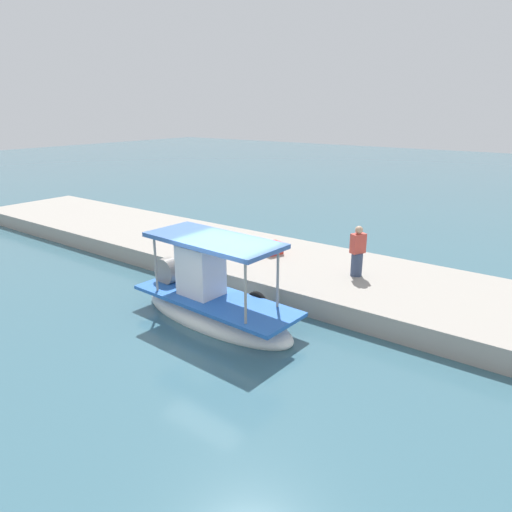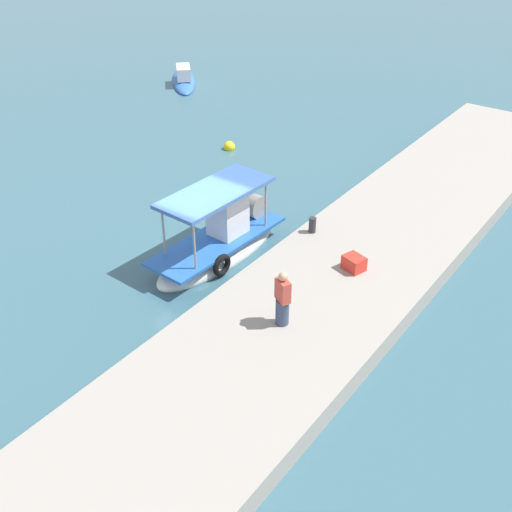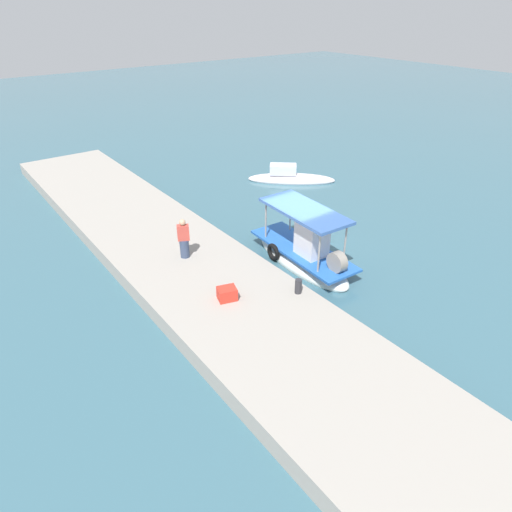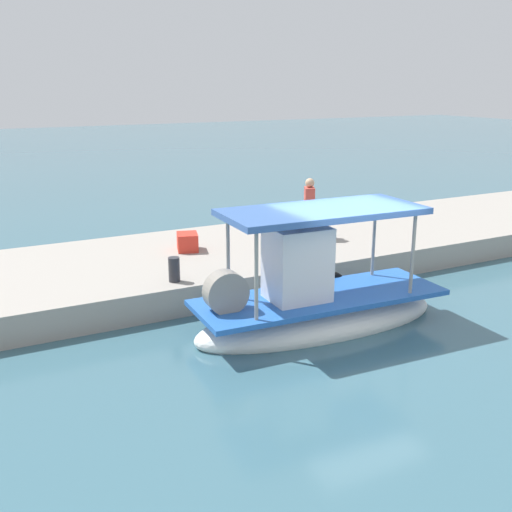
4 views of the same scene
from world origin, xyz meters
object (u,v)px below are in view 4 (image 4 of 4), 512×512
at_px(fisherman_near_bollard, 309,211).
at_px(cargo_crate, 187,242).
at_px(mooring_bollard, 174,269).
at_px(main_fishing_boat, 315,304).

distance_m(fisherman_near_bollard, cargo_crate, 3.44).
relative_size(fisherman_near_bollard, mooring_bollard, 3.06).
bearing_deg(main_fishing_boat, fisherman_near_bollard, -120.81).
bearing_deg(main_fishing_boat, cargo_crate, -77.53).
distance_m(fisherman_near_bollard, mooring_bollard, 4.93).
height_order(mooring_bollard, cargo_crate, mooring_bollard).
height_order(main_fishing_boat, cargo_crate, main_fishing_boat).
relative_size(main_fishing_boat, mooring_bollard, 10.13).
height_order(fisherman_near_bollard, mooring_bollard, fisherman_near_bollard).
distance_m(main_fishing_boat, fisherman_near_bollard, 4.82).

